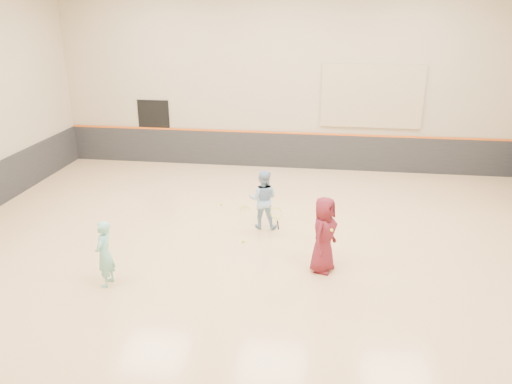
# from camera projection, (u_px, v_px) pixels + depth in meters

# --- Properties ---
(room) EXTENTS (15.04, 12.04, 6.22)m
(room) POSITION_uv_depth(u_px,v_px,m) (260.00, 212.00, 11.30)
(room) COLOR tan
(room) RESTS_ON ground
(wainscot_back) EXTENTS (14.90, 0.04, 1.20)m
(wainscot_back) POSITION_uv_depth(u_px,v_px,m) (283.00, 151.00, 16.91)
(wainscot_back) COLOR #232326
(wainscot_back) RESTS_ON floor
(accent_stripe) EXTENTS (14.90, 0.03, 0.06)m
(accent_stripe) POSITION_uv_depth(u_px,v_px,m) (284.00, 133.00, 16.69)
(accent_stripe) COLOR #D85914
(accent_stripe) RESTS_ON wall_back
(acoustic_panel) EXTENTS (3.20, 0.08, 2.00)m
(acoustic_panel) POSITION_uv_depth(u_px,v_px,m) (372.00, 96.00, 15.86)
(acoustic_panel) COLOR tan
(acoustic_panel) RESTS_ON wall_back
(doorway) EXTENTS (1.10, 0.05, 2.20)m
(doorway) POSITION_uv_depth(u_px,v_px,m) (155.00, 132.00, 17.33)
(doorway) COLOR black
(doorway) RESTS_ON floor
(girl) EXTENTS (0.34, 0.50, 1.36)m
(girl) POSITION_uv_depth(u_px,v_px,m) (105.00, 254.00, 9.69)
(girl) COLOR #70C2B2
(girl) RESTS_ON floor
(instructor) EXTENTS (0.73, 0.57, 1.49)m
(instructor) POSITION_uv_depth(u_px,v_px,m) (263.00, 199.00, 12.25)
(instructor) COLOR #8BB3D8
(instructor) RESTS_ON floor
(young_man) EXTENTS (0.78, 0.93, 1.63)m
(young_man) POSITION_uv_depth(u_px,v_px,m) (324.00, 235.00, 10.20)
(young_man) COLOR maroon
(young_man) RESTS_ON floor
(held_racket) EXTENTS (0.43, 0.43, 0.55)m
(held_racket) POSITION_uv_depth(u_px,v_px,m) (276.00, 213.00, 12.03)
(held_racket) COLOR #BFE432
(held_racket) RESTS_ON instructor
(spare_racket) EXTENTS (0.61, 0.61, 0.13)m
(spare_racket) POSITION_uv_depth(u_px,v_px,m) (245.00, 207.00, 13.57)
(spare_racket) COLOR #ACC72B
(spare_racket) RESTS_ON floor
(ball_under_racket) EXTENTS (0.07, 0.07, 0.07)m
(ball_under_racket) POSITION_uv_depth(u_px,v_px,m) (243.00, 241.00, 11.68)
(ball_under_racket) COLOR #DCF038
(ball_under_racket) RESTS_ON floor
(ball_in_hand) EXTENTS (0.07, 0.07, 0.07)m
(ball_in_hand) POSITION_uv_depth(u_px,v_px,m) (332.00, 230.00, 9.87)
(ball_in_hand) COLOR yellow
(ball_in_hand) RESTS_ON young_man
(ball_beside_spare) EXTENTS (0.07, 0.07, 0.07)m
(ball_beside_spare) POSITION_uv_depth(u_px,v_px,m) (221.00, 204.00, 13.86)
(ball_beside_spare) COLOR #C7E936
(ball_beside_spare) RESTS_ON floor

